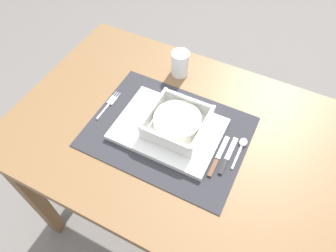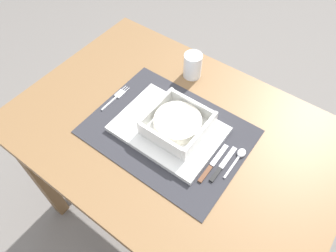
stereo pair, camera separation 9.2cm
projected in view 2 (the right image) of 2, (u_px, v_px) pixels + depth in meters
The scene contains 10 objects.
ground_plane at pixel (172, 214), 1.52m from camera, with size 6.00×6.00×0.00m, color slate.
dining_table at pixel (174, 148), 1.03m from camera, with size 1.01×0.70×0.71m.
placemat at pixel (168, 132), 0.94m from camera, with size 0.47×0.35×0.00m, color #2D2D33.
serving_plate at pixel (169, 129), 0.94m from camera, with size 0.31×0.23×0.02m, color white.
porridge_bowl at pixel (177, 124), 0.91m from camera, with size 0.17×0.17×0.05m.
fork at pixel (117, 96), 1.02m from camera, with size 0.02×0.13×0.00m.
spoon at pixel (239, 156), 0.89m from camera, with size 0.02×0.11×0.01m.
butter_knife at pixel (222, 166), 0.87m from camera, with size 0.01×0.13×0.01m.
bread_knife at pixel (211, 166), 0.87m from camera, with size 0.01×0.14×0.01m.
drinking_glass at pixel (193, 66), 1.06m from camera, with size 0.06×0.06×0.09m.
Camera 2 is at (0.31, -0.46, 1.48)m, focal length 33.18 mm.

